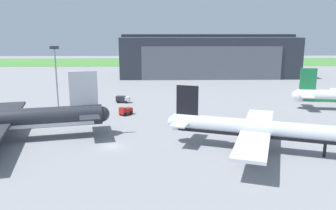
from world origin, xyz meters
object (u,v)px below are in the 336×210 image
maintenance_hangar (208,56)px  apron_light_mast (56,73)px  stair_truck (126,111)px  airliner_near_left (259,130)px  ops_van (123,99)px

maintenance_hangar → apron_light_mast: maintenance_hangar is taller
stair_truck → apron_light_mast: apron_light_mast is taller
airliner_near_left → apron_light_mast: bearing=145.0°
ops_van → apron_light_mast: apron_light_mast is taller
maintenance_hangar → stair_truck: bearing=-112.9°
airliner_near_left → stair_truck: size_ratio=8.85×
ops_van → maintenance_hangar: bearing=60.4°
ops_van → stair_truck: bearing=-81.4°
maintenance_hangar → apron_light_mast: size_ratio=4.53×
maintenance_hangar → stair_truck: size_ratio=20.64×
stair_truck → apron_light_mast: bearing=164.6°
airliner_near_left → ops_van: bearing=125.1°
maintenance_hangar → airliner_near_left: bearing=-92.3°
ops_van → apron_light_mast: (-17.06, -10.11, 9.45)m
stair_truck → ops_van: size_ratio=0.90×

